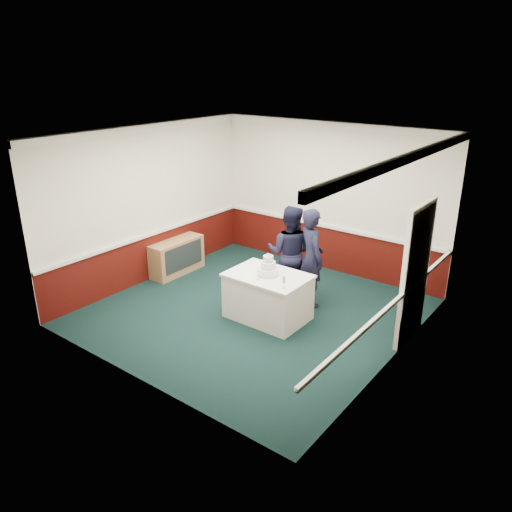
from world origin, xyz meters
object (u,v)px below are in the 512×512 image
Objects in this scene: wedding_cake at (268,268)px; person_woman at (311,258)px; champagne_flute at (284,280)px; sideboard at (177,257)px; person_man at (290,253)px; cake_table at (268,296)px; cake_knife at (259,278)px.

person_woman is (0.28, 0.89, -0.02)m from wedding_cake.
person_woman reaches higher than wedding_cake.
person_woman is (-0.22, 1.17, -0.05)m from champagne_flute.
wedding_cake is 0.93m from person_woman.
wedding_cake is 0.57m from champagne_flute.
person_man reaches higher than sideboard.
wedding_cake is 0.21× the size of person_man.
cake_table is 1.02m from person_man.
person_woman is (0.45, -0.01, 0.01)m from person_man.
cake_table is 0.76× the size of person_man.
cake_table is 6.44× the size of champagne_flute.
cake_knife is at bearing -98.53° from cake_table.
person_man is at bearing 119.73° from champagne_flute.
champagne_flute is (0.50, -0.28, 0.03)m from wedding_cake.
person_man is (-0.17, 0.90, -0.04)m from wedding_cake.
cake_table is at bearing -90.00° from wedding_cake.
wedding_cake is 0.21× the size of person_woman.
person_man reaches higher than cake_table.
cake_table is at bearing 81.35° from person_man.
person_woman is at bearing 100.74° from champagne_flute.
wedding_cake is at bearing 150.75° from champagne_flute.
cake_table reaches higher than sideboard.
person_woman reaches higher than person_man.
person_man is (-0.67, 1.18, -0.06)m from champagne_flute.
wedding_cake is 0.23m from cake_knife.
cake_knife is at bearing -98.53° from wedding_cake.
wedding_cake is (2.61, -0.45, 0.55)m from sideboard.
wedding_cake is at bearing 90.00° from cake_table.
wedding_cake is (-0.00, 0.00, 0.50)m from cake_table.
sideboard is 2.70m from wedding_cake.
cake_knife is at bearing -14.11° from sideboard.
person_woman is at bearing 8.73° from sideboard.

